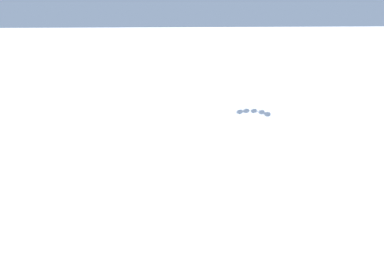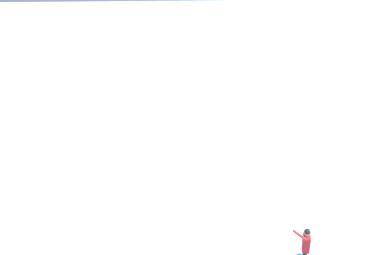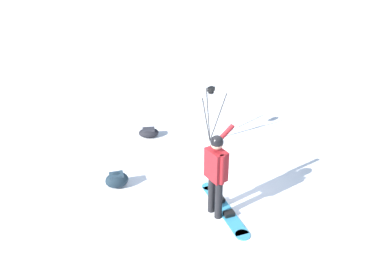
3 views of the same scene
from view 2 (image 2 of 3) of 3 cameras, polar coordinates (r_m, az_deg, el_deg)
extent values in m
cube|color=maroon|center=(15.95, 15.31, -14.98)|extent=(0.46, 0.38, 0.59)
sphere|color=tan|center=(15.70, 15.46, -13.68)|extent=(0.22, 0.22, 0.22)
sphere|color=black|center=(15.69, 15.47, -13.58)|extent=(0.24, 0.24, 0.24)
cylinder|color=maroon|center=(15.55, 14.53, -14.09)|extent=(0.26, 0.53, 0.41)
cylinder|color=maroon|center=(16.11, 15.35, -14.57)|extent=(0.09, 0.09, 0.59)
cylinder|color=teal|center=(17.20, 14.60, -16.54)|extent=(0.27, 0.27, 0.02)
camera|label=1|loc=(15.51, 32.72, 13.23)|focal=29.15mm
camera|label=3|loc=(19.12, 26.45, 2.25)|focal=36.18mm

